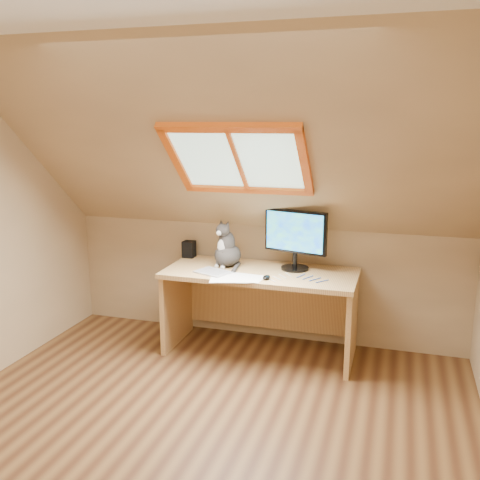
% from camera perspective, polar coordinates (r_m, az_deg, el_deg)
% --- Properties ---
extents(ground, '(3.50, 3.50, 0.00)m').
position_cam_1_polar(ground, '(3.45, -5.61, -20.78)').
color(ground, brown).
rests_on(ground, ground).
extents(room_shell, '(3.52, 3.52, 2.41)m').
position_cam_1_polar(room_shell, '(2.83, -6.95, 3.09)').
color(room_shell, tan).
rests_on(room_shell, ground).
extents(desk, '(1.55, 0.68, 0.71)m').
position_cam_1_polar(desk, '(4.46, 2.40, -5.80)').
color(desk, tan).
rests_on(desk, ground).
extents(monitor, '(0.53, 0.22, 0.49)m').
position_cam_1_polar(monitor, '(4.32, 5.92, 0.45)').
color(monitor, black).
rests_on(monitor, desk).
extents(cat, '(0.30, 0.32, 0.40)m').
position_cam_1_polar(cat, '(4.43, -1.41, -1.02)').
color(cat, '#3F3A37').
rests_on(cat, desk).
extents(desk_speaker, '(0.10, 0.10, 0.14)m').
position_cam_1_polar(desk_speaker, '(4.76, -5.46, -0.98)').
color(desk_speaker, black).
rests_on(desk_speaker, desk).
extents(graphics_tablet, '(0.32, 0.28, 0.01)m').
position_cam_1_polar(graphics_tablet, '(4.28, -2.90, -3.44)').
color(graphics_tablet, '#B2B2B7').
rests_on(graphics_tablet, desk).
extents(mouse, '(0.06, 0.10, 0.03)m').
position_cam_1_polar(mouse, '(4.11, 2.84, -3.99)').
color(mouse, black).
rests_on(mouse, desk).
extents(papers, '(0.35, 0.30, 0.01)m').
position_cam_1_polar(papers, '(4.13, -0.84, -4.06)').
color(papers, white).
rests_on(papers, desk).
extents(cables, '(0.51, 0.26, 0.01)m').
position_cam_1_polar(cables, '(4.15, 6.30, -4.05)').
color(cables, silver).
rests_on(cables, desk).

